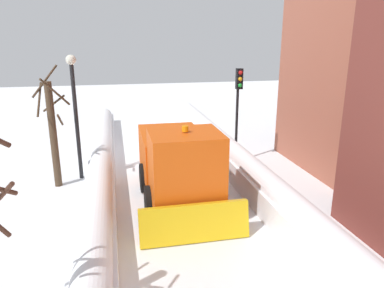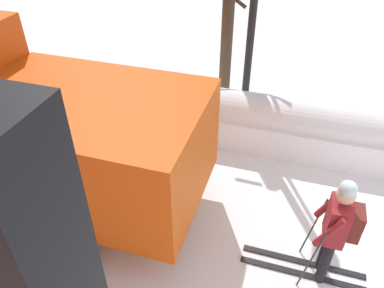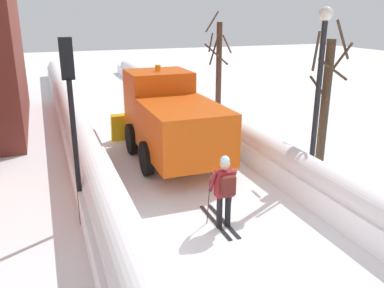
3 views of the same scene
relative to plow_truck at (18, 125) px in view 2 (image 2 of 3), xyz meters
The scene contains 3 objects.
plow_truck is the anchor object (origin of this frame).
skier 4.99m from the plow_truck, 92.85° to the right, with size 0.62×1.80×1.81m.
bare_tree_near 5.10m from the plow_truck, 28.42° to the right, with size 1.37×1.38×4.72m.
Camera 2 is at (-3.84, 1.76, 4.81)m, focal length 34.87 mm.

